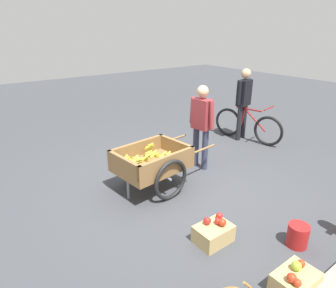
{
  "coord_description": "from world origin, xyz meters",
  "views": [
    {
      "loc": [
        2.71,
        3.34,
        2.44
      ],
      "look_at": [
        0.15,
        -0.08,
        0.75
      ],
      "focal_mm": 31.86,
      "sensor_mm": 36.0,
      "label": 1
    }
  ],
  "objects_px": {
    "fruit_cart": "(152,163)",
    "plastic_bucket": "(298,235)",
    "vendor_person": "(202,121)",
    "mixed_fruit_crate": "(295,282)",
    "bicycle": "(247,125)",
    "apple_crate": "(214,233)",
    "cyclist_person": "(244,98)"
  },
  "relations": [
    {
      "from": "fruit_cart",
      "to": "mixed_fruit_crate",
      "type": "bearing_deg",
      "value": 89.42
    },
    {
      "from": "apple_crate",
      "to": "mixed_fruit_crate",
      "type": "height_order",
      "value": "mixed_fruit_crate"
    },
    {
      "from": "fruit_cart",
      "to": "plastic_bucket",
      "type": "xyz_separation_m",
      "value": [
        -0.62,
        2.16,
        -0.3
      ]
    },
    {
      "from": "vendor_person",
      "to": "mixed_fruit_crate",
      "type": "bearing_deg",
      "value": 66.17
    },
    {
      "from": "fruit_cart",
      "to": "apple_crate",
      "type": "relative_size",
      "value": 3.91
    },
    {
      "from": "vendor_person",
      "to": "apple_crate",
      "type": "bearing_deg",
      "value": 52.09
    },
    {
      "from": "bicycle",
      "to": "apple_crate",
      "type": "height_order",
      "value": "bicycle"
    },
    {
      "from": "cyclist_person",
      "to": "apple_crate",
      "type": "bearing_deg",
      "value": 35.6
    },
    {
      "from": "fruit_cart",
      "to": "cyclist_person",
      "type": "bearing_deg",
      "value": -167.05
    },
    {
      "from": "bicycle",
      "to": "mixed_fruit_crate",
      "type": "relative_size",
      "value": 3.72
    },
    {
      "from": "fruit_cart",
      "to": "plastic_bucket",
      "type": "bearing_deg",
      "value": 105.9
    },
    {
      "from": "apple_crate",
      "to": "mixed_fruit_crate",
      "type": "relative_size",
      "value": 1.0
    },
    {
      "from": "fruit_cart",
      "to": "plastic_bucket",
      "type": "distance_m",
      "value": 2.27
    },
    {
      "from": "vendor_person",
      "to": "plastic_bucket",
      "type": "relative_size",
      "value": 5.42
    },
    {
      "from": "bicycle",
      "to": "apple_crate",
      "type": "distance_m",
      "value": 3.7
    },
    {
      "from": "bicycle",
      "to": "apple_crate",
      "type": "relative_size",
      "value": 3.72
    },
    {
      "from": "apple_crate",
      "to": "bicycle",
      "type": "bearing_deg",
      "value": -146.56
    },
    {
      "from": "vendor_person",
      "to": "cyclist_person",
      "type": "xyz_separation_m",
      "value": [
        -1.78,
        -0.55,
        0.06
      ]
    },
    {
      "from": "vendor_person",
      "to": "bicycle",
      "type": "relative_size",
      "value": 0.93
    },
    {
      "from": "mixed_fruit_crate",
      "to": "vendor_person",
      "type": "bearing_deg",
      "value": -113.83
    },
    {
      "from": "vendor_person",
      "to": "cyclist_person",
      "type": "distance_m",
      "value": 1.87
    },
    {
      "from": "vendor_person",
      "to": "apple_crate",
      "type": "xyz_separation_m",
      "value": [
        1.27,
        1.63,
        -0.78
      ]
    },
    {
      "from": "vendor_person",
      "to": "apple_crate",
      "type": "distance_m",
      "value": 2.21
    },
    {
      "from": "plastic_bucket",
      "to": "apple_crate",
      "type": "bearing_deg",
      "value": -40.99
    },
    {
      "from": "vendor_person",
      "to": "bicycle",
      "type": "bearing_deg",
      "value": -167.44
    },
    {
      "from": "fruit_cart",
      "to": "apple_crate",
      "type": "distance_m",
      "value": 1.55
    },
    {
      "from": "cyclist_person",
      "to": "vendor_person",
      "type": "bearing_deg",
      "value": 17.24
    },
    {
      "from": "cyclist_person",
      "to": "fruit_cart",
      "type": "bearing_deg",
      "value": 12.95
    },
    {
      "from": "mixed_fruit_crate",
      "to": "apple_crate",
      "type": "bearing_deg",
      "value": -84.1
    },
    {
      "from": "fruit_cart",
      "to": "vendor_person",
      "type": "xyz_separation_m",
      "value": [
        -1.14,
        -0.12,
        0.46
      ]
    },
    {
      "from": "fruit_cart",
      "to": "bicycle",
      "type": "bearing_deg",
      "value": -169.95
    },
    {
      "from": "bicycle",
      "to": "vendor_person",
      "type": "bearing_deg",
      "value": 12.56
    }
  ]
}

